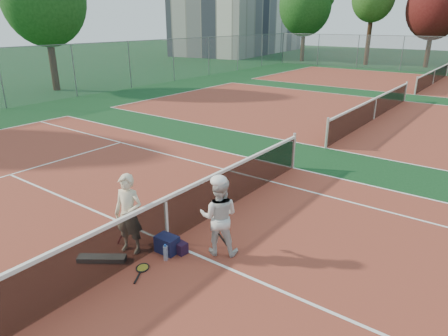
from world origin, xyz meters
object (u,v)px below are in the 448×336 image
object	(u,v)px
player_b	(219,217)
sports_bag_navy	(167,244)
player_a	(129,214)
net_main	(166,220)
racket_spare	(143,268)
racket_black_held	(221,244)
sports_bag_purple	(180,248)
racket_red	(128,231)
water_bottle	(166,253)

from	to	relation	value
player_b	sports_bag_navy	distance (m)	1.18
player_a	net_main	bearing A→B (deg)	44.38
net_main	racket_spare	distance (m)	1.09
player_a	racket_black_held	world-z (taller)	player_a
net_main	sports_bag_purple	distance (m)	0.62
player_b	sports_bag_navy	xyz separation A→B (m)	(-0.81, -0.61, -0.60)
racket_spare	net_main	bearing A→B (deg)	-13.99
racket_spare	sports_bag_navy	bearing A→B (deg)	-27.71
player_a	sports_bag_navy	size ratio (longest dim) A/B	3.70
racket_red	sports_bag_purple	size ratio (longest dim) A/B	1.96
player_a	sports_bag_purple	distance (m)	1.18
player_a	racket_black_held	distance (m)	1.85
racket_black_held	racket_spare	size ratio (longest dim) A/B	0.89
sports_bag_purple	water_bottle	xyz separation A→B (m)	(-0.04, -0.35, 0.04)
racket_red	sports_bag_navy	distance (m)	0.92
racket_black_held	water_bottle	xyz separation A→B (m)	(-0.76, -0.74, -0.12)
player_a	sports_bag_purple	world-z (taller)	player_a
net_main	player_a	size ratio (longest dim) A/B	6.85
player_a	sports_bag_purple	xyz separation A→B (m)	(0.81, 0.51, -0.69)
racket_red	net_main	bearing A→B (deg)	-15.65
racket_red	racket_black_held	size ratio (longest dim) A/B	1.03
sports_bag_navy	sports_bag_purple	size ratio (longest dim) A/B	1.54
racket_red	sports_bag_navy	size ratio (longest dim) A/B	1.27
net_main	player_b	size ratio (longest dim) A/B	7.12
net_main	player_a	xyz separation A→B (m)	(-0.35, -0.64, 0.29)
racket_black_held	sports_bag_navy	world-z (taller)	racket_black_held
racket_spare	sports_bag_purple	world-z (taller)	sports_bag_purple
net_main	racket_spare	size ratio (longest dim) A/B	18.30
sports_bag_navy	sports_bag_purple	xyz separation A→B (m)	(0.22, 0.13, -0.06)
player_a	racket_red	size ratio (longest dim) A/B	2.92
net_main	player_b	xyz separation A→B (m)	(1.06, 0.35, 0.26)
net_main	racket_black_held	size ratio (longest dim) A/B	20.62
net_main	sports_bag_navy	bearing A→B (deg)	-46.50
player_b	racket_spare	world-z (taller)	player_b
player_a	sports_bag_purple	bearing A→B (deg)	15.32
racket_black_held	sports_bag_navy	distance (m)	1.07
player_b	sports_bag_navy	world-z (taller)	player_b
player_a	sports_bag_navy	distance (m)	0.95
net_main	sports_bag_purple	bearing A→B (deg)	-15.26
racket_spare	sports_bag_navy	distance (m)	0.70
player_a	sports_bag_navy	bearing A→B (deg)	16.16
racket_spare	sports_bag_purple	bearing A→B (deg)	-43.59
racket_black_held	racket_spare	bearing A→B (deg)	-1.23
racket_black_held	racket_spare	world-z (taller)	racket_black_held
player_b	racket_red	bearing A→B (deg)	-2.42
racket_red	water_bottle	distance (m)	1.07
racket_spare	sports_bag_purple	xyz separation A→B (m)	(0.19, 0.81, 0.10)
sports_bag_purple	water_bottle	distance (m)	0.36
racket_red	sports_bag_navy	bearing A→B (deg)	-38.09
racket_black_held	sports_bag_purple	world-z (taller)	racket_black_held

